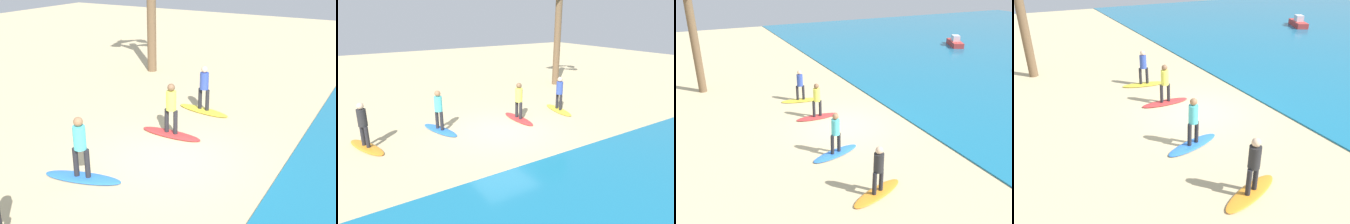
# 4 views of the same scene
# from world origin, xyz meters

# --- Properties ---
(ground_plane) EXTENTS (60.00, 60.00, 0.00)m
(ground_plane) POSITION_xyz_m (0.00, 0.00, 0.00)
(ground_plane) COLOR #CCB789
(surfboard_yellow) EXTENTS (0.91, 2.16, 0.09)m
(surfboard_yellow) POSITION_xyz_m (-3.83, -0.77, 0.04)
(surfboard_yellow) COLOR yellow
(surfboard_yellow) RESTS_ON ground
(surfer_yellow) EXTENTS (0.32, 0.46, 1.64)m
(surfer_yellow) POSITION_xyz_m (-3.83, -0.77, 1.04)
(surfer_yellow) COLOR #232328
(surfer_yellow) RESTS_ON surfboard_yellow
(surfboard_red) EXTENTS (0.58, 2.10, 0.09)m
(surfboard_red) POSITION_xyz_m (-1.37, -0.75, 0.04)
(surfboard_red) COLOR red
(surfboard_red) RESTS_ON ground
(surfer_red) EXTENTS (0.32, 0.46, 1.64)m
(surfer_red) POSITION_xyz_m (-1.37, -0.75, 1.04)
(surfer_red) COLOR #232328
(surfer_red) RESTS_ON surfboard_red
(surfboard_blue) EXTENTS (1.10, 2.17, 0.09)m
(surfboard_blue) POSITION_xyz_m (2.18, -1.36, 0.04)
(surfboard_blue) COLOR blue
(surfboard_blue) RESTS_ON ground
(surfer_blue) EXTENTS (0.32, 0.45, 1.64)m
(surfer_blue) POSITION_xyz_m (2.18, -1.36, 1.04)
(surfer_blue) COLOR #232328
(surfer_blue) RESTS_ON surfboard_blue
(surfboard_orange) EXTENTS (1.23, 2.17, 0.09)m
(surfboard_orange) POSITION_xyz_m (5.04, -1.17, 0.04)
(surfboard_orange) COLOR orange
(surfboard_orange) RESTS_ON ground
(surfer_orange) EXTENTS (0.32, 0.44, 1.64)m
(surfer_orange) POSITION_xyz_m (5.04, -1.17, 1.04)
(surfer_orange) COLOR #232328
(surfer_orange) RESTS_ON surfboard_orange
(boat_red) EXTENTS (2.90, 2.09, 0.94)m
(boat_red) POSITION_xyz_m (-11.03, 16.49, 0.37)
(boat_red) COLOR red
(boat_red) RESTS_ON ocean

